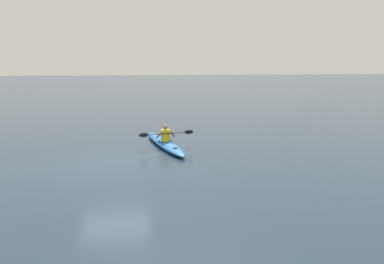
# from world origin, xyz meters

# --- Properties ---
(ground_plane) EXTENTS (160.00, 160.00, 0.00)m
(ground_plane) POSITION_xyz_m (0.00, 0.00, 0.00)
(ground_plane) COLOR #1E2D3D
(kayak) EXTENTS (1.75, 4.99, 0.26)m
(kayak) POSITION_xyz_m (-1.98, -2.34, 0.13)
(kayak) COLOR #1959A5
(kayak) RESTS_ON ground
(kayaker) EXTENTS (2.30, 0.66, 0.70)m
(kayaker) POSITION_xyz_m (-2.02, -2.19, 0.55)
(kayaker) COLOR yellow
(kayaker) RESTS_ON kayak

